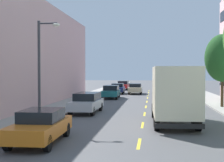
% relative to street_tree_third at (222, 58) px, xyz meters
% --- Properties ---
extents(ground_plane, '(160.00, 160.00, 0.00)m').
position_rel_street_tree_third_xyz_m(ground_plane, '(-6.40, 8.43, -4.24)').
color(ground_plane, '#4C4C4F').
extents(sidewalk_left, '(3.20, 120.00, 0.14)m').
position_rel_street_tree_third_xyz_m(sidewalk_left, '(-13.50, 6.43, -4.17)').
color(sidewalk_left, '#99968E').
rests_on(sidewalk_left, ground_plane).
extents(sidewalk_right, '(3.20, 120.00, 0.14)m').
position_rel_street_tree_third_xyz_m(sidewalk_right, '(0.70, 6.43, -4.17)').
color(sidewalk_right, '#99968E').
rests_on(sidewalk_right, ground_plane).
extents(lane_centerline_dashes, '(0.14, 47.20, 0.01)m').
position_rel_street_tree_third_xyz_m(lane_centerline_dashes, '(-6.40, 2.93, -4.23)').
color(lane_centerline_dashes, yellow).
rests_on(lane_centerline_dashes, ground_plane).
extents(street_tree_third, '(2.95, 2.95, 6.12)m').
position_rel_street_tree_third_xyz_m(street_tree_third, '(0.00, 0.00, 0.00)').
color(street_tree_third, '#47331E').
rests_on(street_tree_third, sidewalk_right).
extents(street_lamp, '(1.35, 0.28, 5.95)m').
position_rel_street_tree_third_xyz_m(street_lamp, '(-12.33, -9.84, -0.60)').
color(street_lamp, '#38383D').
rests_on(street_lamp, sidewalk_left).
extents(delivery_box_truck, '(2.58, 7.07, 3.37)m').
position_rel_street_tree_third_xyz_m(delivery_box_truck, '(-4.59, -9.14, -2.34)').
color(delivery_box_truck, beige).
rests_on(delivery_box_truck, ground_plane).
extents(parked_wagon_white, '(1.93, 4.74, 1.50)m').
position_rel_street_tree_third_xyz_m(parked_wagon_white, '(-1.95, 22.99, -3.43)').
color(parked_wagon_white, silver).
rests_on(parked_wagon_white, ground_plane).
extents(parked_wagon_red, '(1.92, 4.74, 1.50)m').
position_rel_street_tree_third_xyz_m(parked_wagon_red, '(-10.81, 27.75, -3.43)').
color(parked_wagon_red, '#AD1E1E').
rests_on(parked_wagon_red, ground_plane).
extents(parked_sedan_orange, '(1.88, 4.53, 1.43)m').
position_rel_street_tree_third_xyz_m(parked_sedan_orange, '(-10.67, -14.90, -3.49)').
color(parked_sedan_orange, orange).
rests_on(parked_sedan_orange, ground_plane).
extents(parked_pickup_sky, '(2.07, 5.33, 1.73)m').
position_rel_street_tree_third_xyz_m(parked_pickup_sky, '(-1.95, 12.68, -3.41)').
color(parked_pickup_sky, '#7A9EC6').
rests_on(parked_pickup_sky, ground_plane).
extents(parked_wagon_teal, '(1.91, 4.74, 1.50)m').
position_rel_street_tree_third_xyz_m(parked_wagon_teal, '(-10.61, 9.31, -3.43)').
color(parked_wagon_teal, '#195B60').
rests_on(parked_wagon_teal, ground_plane).
extents(parked_wagon_silver, '(1.92, 4.74, 1.50)m').
position_rel_street_tree_third_xyz_m(parked_wagon_silver, '(-10.74, -4.35, -3.43)').
color(parked_wagon_silver, '#B2B5BA').
rests_on(parked_wagon_silver, ground_plane).
extents(parked_sedan_navy, '(1.93, 4.55, 1.43)m').
position_rel_street_tree_third_xyz_m(parked_sedan_navy, '(-10.71, 17.52, -3.49)').
color(parked_sedan_navy, navy).
rests_on(parked_sedan_navy, ground_plane).
extents(moving_champagne_sedan, '(1.80, 4.50, 1.43)m').
position_rel_street_tree_third_xyz_m(moving_champagne_sedan, '(-8.20, 17.30, -3.49)').
color(moving_champagne_sedan, tan).
rests_on(moving_champagne_sedan, ground_plane).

